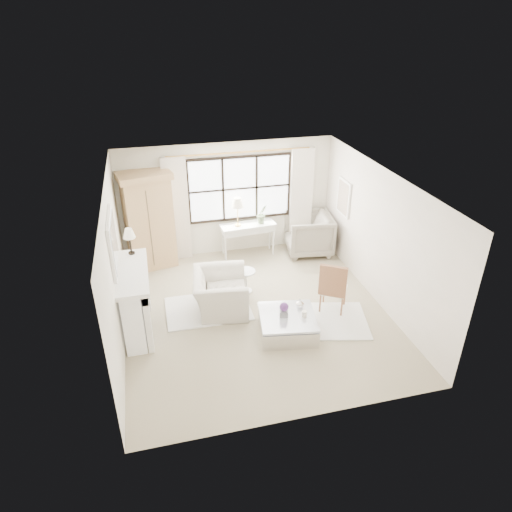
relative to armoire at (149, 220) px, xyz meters
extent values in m
plane|color=tan|center=(1.84, -2.45, -1.14)|extent=(5.50, 5.50, 0.00)
plane|color=white|center=(1.84, -2.45, 1.56)|extent=(5.50, 5.50, 0.00)
plane|color=silver|center=(1.84, 0.30, 0.21)|extent=(5.00, 0.00, 5.00)
plane|color=beige|center=(1.84, -5.20, 0.21)|extent=(5.00, 0.00, 5.00)
plane|color=silver|center=(-0.66, -2.45, 0.21)|extent=(0.00, 5.50, 5.50)
plane|color=silver|center=(4.34, -2.45, 0.21)|extent=(0.00, 5.50, 5.50)
cube|color=white|center=(2.14, 0.28, 0.46)|extent=(2.40, 0.02, 1.50)
cylinder|color=#AE7E3C|center=(2.14, 0.22, 1.33)|extent=(3.30, 0.04, 0.04)
cube|color=beige|center=(0.64, 0.20, 0.10)|extent=(0.55, 0.10, 2.47)
cube|color=silver|center=(3.64, 0.20, 0.10)|extent=(0.55, 0.10, 2.47)
cube|color=white|center=(-0.45, -2.45, -0.55)|extent=(0.34, 1.50, 1.18)
cube|color=#B3B3BA|center=(-0.28, -2.45, -0.61)|extent=(0.03, 1.22, 0.97)
cube|color=black|center=(-0.27, -2.45, -0.82)|extent=(0.06, 0.52, 0.50)
cube|color=white|center=(-0.41, -2.45, 0.08)|extent=(0.58, 1.66, 0.08)
cube|color=white|center=(-0.63, -2.45, 0.70)|extent=(0.05, 1.15, 0.95)
cube|color=silver|center=(-0.60, -2.45, 0.70)|extent=(0.02, 1.00, 0.80)
cube|color=white|center=(4.31, -0.75, 0.41)|extent=(0.04, 0.62, 0.82)
cube|color=#BDA993|center=(4.29, -0.75, 0.41)|extent=(0.01, 0.52, 0.72)
cylinder|color=black|center=(-0.38, -1.79, 0.14)|extent=(0.12, 0.12, 0.03)
cylinder|color=black|center=(-0.38, -1.79, 0.30)|extent=(0.03, 0.03, 0.30)
cone|color=beige|center=(-0.38, -1.79, 0.54)|extent=(0.22, 0.22, 0.18)
cube|color=tan|center=(0.00, 0.00, -0.09)|extent=(1.10, 0.79, 2.10)
cube|color=tan|center=(0.00, 0.00, 1.03)|extent=(1.24, 0.91, 0.14)
cube|color=silver|center=(2.26, -0.01, -0.46)|extent=(1.27, 0.51, 0.14)
cube|color=silver|center=(2.26, -0.01, -0.37)|extent=(1.33, 0.55, 0.06)
cylinder|color=#B48A3E|center=(2.02, -0.03, -0.32)|extent=(0.14, 0.14, 0.03)
cylinder|color=#B48A3E|center=(2.02, -0.03, -0.08)|extent=(0.02, 0.02, 0.46)
cone|color=beige|center=(2.02, -0.03, 0.24)|extent=(0.28, 0.28, 0.22)
imported|color=#5C734C|center=(2.60, -0.02, -0.11)|extent=(0.30, 0.26, 0.46)
cylinder|color=silver|center=(1.83, -1.66, -1.12)|extent=(0.26, 0.26, 0.03)
cylinder|color=silver|center=(1.83, -1.66, -0.89)|extent=(0.06, 0.06, 0.44)
cylinder|color=white|center=(1.83, -1.66, -0.65)|extent=(0.40, 0.40, 0.03)
cube|color=white|center=(0.94, -2.12, -1.13)|extent=(1.66, 1.18, 0.03)
cube|color=white|center=(3.05, -3.06, -1.12)|extent=(1.84, 1.55, 0.03)
imported|color=beige|center=(1.20, -2.16, -0.76)|extent=(1.18, 1.31, 0.77)
imported|color=gray|center=(3.72, -0.25, -0.65)|extent=(1.22, 1.19, 0.98)
cube|color=white|center=(3.34, -2.71, -0.68)|extent=(0.65, 0.65, 0.07)
cube|color=#9E6642|center=(3.22, -2.91, -0.36)|extent=(0.43, 0.30, 0.60)
cube|color=silver|center=(2.25, -3.22, -0.98)|extent=(1.15, 1.15, 0.32)
cube|color=silver|center=(2.25, -3.22, -0.78)|extent=(1.15, 1.15, 0.04)
cube|color=slate|center=(2.18, -3.20, -0.70)|extent=(0.18, 0.18, 0.11)
sphere|color=#572D70|center=(2.18, -3.20, -0.57)|extent=(0.16, 0.16, 0.16)
cylinder|color=white|center=(2.52, -3.32, -0.70)|extent=(0.09, 0.09, 0.12)
imported|color=white|center=(2.55, -3.01, -0.67)|extent=(0.20, 0.20, 0.17)
camera|label=1|loc=(0.04, -9.64, 4.08)|focal=32.00mm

